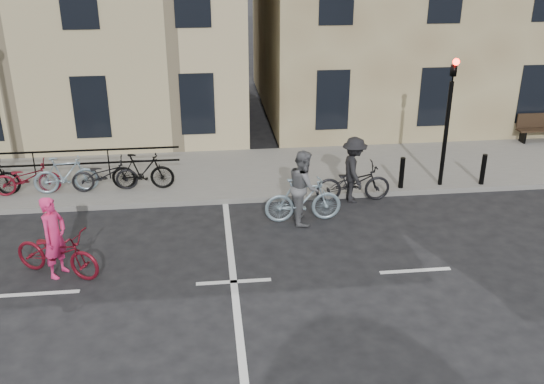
{
  "coord_description": "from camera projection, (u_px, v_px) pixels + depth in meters",
  "views": [
    {
      "loc": [
        -0.46,
        -11.09,
        6.9
      ],
      "look_at": [
        1.07,
        2.17,
        1.1
      ],
      "focal_mm": 40.0,
      "sensor_mm": 36.0,
      "label": 1
    }
  ],
  "objects": [
    {
      "name": "traffic_light",
      "position": [
        449.0,
        107.0,
        16.53
      ],
      "size": [
        0.18,
        0.3,
        3.9
      ],
      "color": "black",
      "rests_on": "sidewalk"
    },
    {
      "name": "bollard_west",
      "position": [
        483.0,
        169.0,
        17.31
      ],
      "size": [
        0.14,
        0.14,
        0.9
      ],
      "primitive_type": "cylinder",
      "color": "black",
      "rests_on": "sidewalk"
    },
    {
      "name": "cyclist_grey",
      "position": [
        303.0,
        193.0,
        15.31
      ],
      "size": [
        1.98,
        0.94,
        1.91
      ],
      "rotation": [
        0.0,
        0.0,
        1.59
      ],
      "color": "#7D95A4",
      "rests_on": "ground"
    },
    {
      "name": "ground",
      "position": [
        234.0,
        282.0,
        12.9
      ],
      "size": [
        120.0,
        120.0,
        0.0
      ],
      "primitive_type": "plane",
      "color": "black",
      "rests_on": "ground"
    },
    {
      "name": "parked_bikes",
      "position": [
        45.0,
        176.0,
        16.72
      ],
      "size": [
        7.25,
        1.23,
        1.05
      ],
      "color": "black",
      "rests_on": "sidewalk"
    },
    {
      "name": "sidewalk",
      "position": [
        87.0,
        180.0,
        17.92
      ],
      "size": [
        46.0,
        4.0,
        0.15
      ],
      "primitive_type": "cube",
      "color": "slate",
      "rests_on": "ground"
    },
    {
      "name": "bench",
      "position": [
        540.0,
        126.0,
        20.83
      ],
      "size": [
        1.6,
        0.41,
        0.97
      ],
      "color": "black",
      "rests_on": "sidewalk"
    },
    {
      "name": "cyclist_dark",
      "position": [
        353.0,
        177.0,
        16.48
      ],
      "size": [
        2.06,
        1.18,
        1.83
      ],
      "rotation": [
        0.0,
        0.0,
        1.57
      ],
      "color": "black",
      "rests_on": "ground"
    },
    {
      "name": "cyclist_pink",
      "position": [
        56.0,
        249.0,
        12.94
      ],
      "size": [
        2.16,
        1.51,
        1.82
      ],
      "rotation": [
        0.0,
        0.0,
        1.14
      ],
      "color": "maroon",
      "rests_on": "ground"
    },
    {
      "name": "bollard_east",
      "position": [
        402.0,
        173.0,
        17.06
      ],
      "size": [
        0.14,
        0.14,
        0.9
      ],
      "primitive_type": "cylinder",
      "color": "black",
      "rests_on": "sidewalk"
    }
  ]
}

